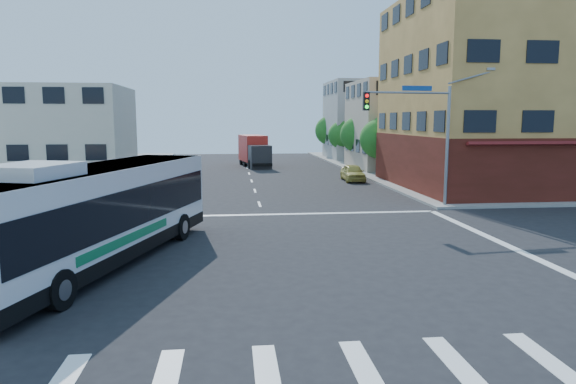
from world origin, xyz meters
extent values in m
plane|color=black|center=(0.00, 0.00, 0.00)|extent=(120.00, 120.00, 0.00)
cube|color=gray|center=(35.00, 35.00, 0.07)|extent=(50.00, 50.00, 0.15)
cube|color=gold|center=(20.00, 18.50, 7.00)|extent=(18.00, 15.00, 14.00)
cube|color=#591C14|center=(20.00, 18.50, 2.00)|extent=(18.09, 15.08, 4.00)
cube|color=tan|center=(17.00, 34.00, 4.50)|extent=(12.00, 10.00, 9.00)
cube|color=#9D9D98|center=(17.00, 48.00, 5.00)|extent=(12.00, 10.00, 10.00)
cube|color=beige|center=(-17.00, 30.00, 4.00)|extent=(12.00, 10.00, 8.00)
cylinder|color=gray|center=(10.80, 10.80, 3.50)|extent=(0.18, 0.18, 7.00)
cylinder|color=gray|center=(8.30, 10.55, 6.60)|extent=(5.01, 0.62, 0.12)
cube|color=black|center=(5.80, 10.30, 6.10)|extent=(0.32, 0.30, 1.00)
sphere|color=#FF0C0C|center=(5.80, 10.13, 6.40)|extent=(0.20, 0.20, 0.20)
sphere|color=yellow|center=(5.80, 10.13, 6.10)|extent=(0.20, 0.20, 0.20)
sphere|color=#19FF33|center=(5.80, 10.13, 5.80)|extent=(0.20, 0.20, 0.20)
cube|color=navy|center=(8.80, 10.60, 6.85)|extent=(1.80, 0.22, 0.28)
cube|color=gray|center=(13.30, 11.05, 8.00)|extent=(0.50, 0.22, 0.14)
cylinder|color=#392714|center=(11.80, 28.00, 0.96)|extent=(0.28, 0.28, 1.92)
sphere|color=#1D5719|center=(11.80, 28.00, 3.37)|extent=(3.60, 3.60, 3.60)
sphere|color=#1D5719|center=(12.20, 27.70, 4.27)|extent=(2.52, 2.52, 2.52)
cylinder|color=#392714|center=(11.80, 36.00, 1.00)|extent=(0.28, 0.28, 1.99)
sphere|color=#1D5719|center=(11.80, 36.00, 3.51)|extent=(3.80, 3.80, 3.80)
sphere|color=#1D5719|center=(12.20, 35.70, 4.46)|extent=(2.66, 2.66, 2.66)
cylinder|color=#392714|center=(11.80, 44.00, 0.94)|extent=(0.28, 0.28, 1.89)
sphere|color=#1D5719|center=(11.80, 44.00, 3.25)|extent=(3.40, 3.40, 3.40)
sphere|color=#1D5719|center=(12.20, 43.70, 4.10)|extent=(2.38, 2.38, 2.38)
cylinder|color=#392714|center=(11.80, 52.00, 1.01)|extent=(0.28, 0.28, 2.03)
sphere|color=#1D5719|center=(11.80, 52.00, 3.63)|extent=(4.00, 4.00, 4.00)
sphere|color=#1D5719|center=(12.20, 51.70, 4.63)|extent=(2.80, 2.80, 2.80)
cube|color=black|center=(-6.29, 0.44, 0.60)|extent=(6.53, 13.28, 0.49)
cube|color=silver|center=(-6.29, 0.44, 1.93)|extent=(6.51, 13.25, 3.09)
cube|color=black|center=(-6.29, 0.44, 2.12)|extent=(6.45, 12.89, 1.36)
cube|color=black|center=(-4.37, 6.59, 2.01)|extent=(2.45, 0.82, 1.46)
cube|color=#E5590C|center=(-4.36, 6.63, 3.09)|extent=(2.00, 0.67, 0.30)
cube|color=silver|center=(-6.29, 0.44, 3.41)|extent=(6.38, 12.98, 0.13)
cube|color=silver|center=(-7.26, -2.66, 3.67)|extent=(2.56, 2.85, 0.39)
cube|color=#106E3D|center=(-7.78, 0.34, 1.14)|extent=(1.80, 5.70, 0.30)
cube|color=#106E3D|center=(-5.12, -0.49, 1.14)|extent=(1.80, 5.70, 0.30)
cylinder|color=black|center=(-6.29, 4.81, 0.56)|extent=(0.65, 1.17, 1.13)
cylinder|color=#99999E|center=(-6.43, 4.85, 0.56)|extent=(0.21, 0.55, 0.56)
cylinder|color=black|center=(-3.81, 4.03, 0.56)|extent=(0.65, 1.17, 1.13)
cylinder|color=#99999E|center=(-3.67, 3.99, 0.56)|extent=(0.21, 0.55, 0.56)
cylinder|color=black|center=(-6.29, -3.92, 0.56)|extent=(0.65, 1.17, 1.13)
cylinder|color=#99999E|center=(-6.15, -3.96, 0.56)|extent=(0.21, 0.55, 0.56)
cube|color=#222327|center=(1.28, 35.76, 1.23)|extent=(2.49, 2.41, 2.46)
cube|color=black|center=(1.43, 34.87, 1.61)|extent=(1.97, 0.40, 0.95)
cube|color=red|center=(0.70, 39.30, 1.99)|extent=(3.10, 5.60, 2.84)
cube|color=black|center=(0.88, 38.18, 0.52)|extent=(3.29, 7.80, 0.28)
cylinder|color=black|center=(0.27, 35.78, 0.47)|extent=(0.42, 0.98, 0.95)
cylinder|color=black|center=(2.23, 36.10, 0.47)|extent=(0.42, 0.98, 0.95)
cylinder|color=black|center=(-0.17, 38.49, 0.47)|extent=(0.42, 0.98, 0.95)
cylinder|color=black|center=(1.79, 38.81, 0.47)|extent=(0.42, 0.98, 0.95)
cylinder|color=black|center=(-0.56, 40.82, 0.47)|extent=(0.42, 0.98, 0.95)
cylinder|color=black|center=(1.40, 41.14, 0.47)|extent=(0.42, 0.98, 0.95)
imported|color=#B7AB4A|center=(8.44, 24.13, 0.70)|extent=(1.81, 4.16, 1.40)
camera|label=1|loc=(-1.64, -17.79, 5.09)|focal=32.00mm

